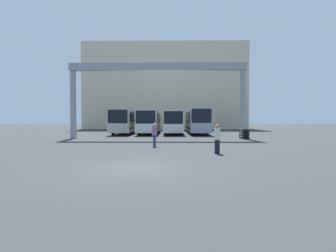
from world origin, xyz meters
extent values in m
plane|color=#2D3033|center=(0.00, 0.00, 0.00)|extent=(200.00, 200.00, 0.00)
cube|color=beige|center=(0.00, 46.58, 8.62)|extent=(32.85, 12.00, 17.23)
cylinder|color=gray|center=(-8.64, 15.96, 3.46)|extent=(0.60, 0.60, 6.92)
cylinder|color=gray|center=(8.64, 15.96, 3.46)|extent=(0.60, 0.60, 6.92)
cube|color=gray|center=(0.00, 15.96, 7.27)|extent=(17.88, 0.80, 0.70)
cube|color=beige|center=(-4.85, 25.16, 1.77)|extent=(2.52, 11.08, 2.83)
cube|color=black|center=(-4.85, 19.64, 2.29)|extent=(2.32, 0.06, 1.59)
cube|color=black|center=(-4.85, 25.16, 2.29)|extent=(2.55, 9.42, 1.19)
cube|color=#268C4C|center=(-4.85, 25.16, 0.86)|extent=(2.55, 10.53, 0.24)
cylinder|color=black|center=(-5.95, 22.06, 0.55)|extent=(0.28, 1.09, 1.09)
cylinder|color=black|center=(-3.76, 22.06, 0.55)|extent=(0.28, 1.09, 1.09)
cylinder|color=black|center=(-5.95, 28.26, 0.55)|extent=(0.28, 1.09, 1.09)
cylinder|color=black|center=(-3.76, 28.26, 0.55)|extent=(0.28, 1.09, 1.09)
cube|color=silver|center=(-1.62, 24.98, 1.72)|extent=(2.52, 10.73, 2.74)
cube|color=black|center=(-1.62, 19.64, 2.22)|extent=(2.32, 0.06, 1.53)
cube|color=black|center=(-1.62, 24.98, 2.22)|extent=(2.55, 9.12, 1.15)
cube|color=orange|center=(-1.62, 24.98, 0.84)|extent=(2.55, 10.19, 0.24)
cylinder|color=black|center=(-2.72, 21.98, 0.49)|extent=(0.28, 0.98, 0.98)
cylinder|color=black|center=(-0.52, 21.98, 0.49)|extent=(0.28, 0.98, 0.98)
cylinder|color=black|center=(-2.72, 27.99, 0.49)|extent=(0.28, 0.98, 0.98)
cylinder|color=black|center=(-0.52, 27.99, 0.49)|extent=(0.28, 0.98, 0.98)
cube|color=silver|center=(1.62, 25.78, 1.68)|extent=(2.42, 12.32, 2.67)
cube|color=black|center=(1.62, 19.64, 2.17)|extent=(2.23, 0.06, 1.49)
cube|color=black|center=(1.62, 25.78, 2.17)|extent=(2.45, 10.47, 1.12)
cube|color=#1966B2|center=(1.62, 25.78, 0.83)|extent=(2.45, 11.70, 0.24)
cylinder|color=black|center=(0.57, 22.33, 0.54)|extent=(0.28, 1.08, 1.08)
cylinder|color=black|center=(2.67, 22.33, 0.54)|extent=(0.28, 1.08, 1.08)
cylinder|color=black|center=(0.57, 29.23, 0.54)|extent=(0.28, 1.08, 1.08)
cylinder|color=black|center=(2.67, 29.23, 0.54)|extent=(0.28, 1.08, 1.08)
cube|color=#999EA5|center=(4.85, 25.82, 1.82)|extent=(2.50, 12.41, 2.93)
cube|color=black|center=(4.85, 19.64, 2.36)|extent=(2.30, 0.06, 1.64)
cube|color=black|center=(4.85, 25.82, 2.36)|extent=(2.53, 10.55, 1.23)
cube|color=black|center=(4.85, 25.82, 0.88)|extent=(2.53, 11.79, 0.24)
cylinder|color=black|center=(3.76, 22.35, 0.52)|extent=(0.28, 1.04, 1.04)
cylinder|color=black|center=(5.95, 22.35, 0.52)|extent=(0.28, 1.04, 1.04)
cylinder|color=black|center=(3.76, 29.30, 0.52)|extent=(0.28, 1.04, 1.04)
cylinder|color=black|center=(5.95, 29.30, 0.52)|extent=(0.28, 1.04, 1.04)
cylinder|color=black|center=(4.13, 4.45, 0.40)|extent=(0.18, 0.18, 0.80)
cylinder|color=black|center=(4.01, 4.36, 0.40)|extent=(0.18, 0.18, 0.80)
cylinder|color=beige|center=(4.07, 4.41, 1.13)|extent=(0.35, 0.35, 0.67)
sphere|color=#8C6647|center=(4.07, 4.41, 1.57)|extent=(0.22, 0.22, 0.22)
cylinder|color=navy|center=(0.19, 8.30, 0.41)|extent=(0.19, 0.19, 0.81)
cylinder|color=navy|center=(0.21, 8.14, 0.41)|extent=(0.19, 0.19, 0.81)
cylinder|color=#8C4C8C|center=(0.20, 8.22, 1.15)|extent=(0.35, 0.35, 0.68)
sphere|color=tan|center=(0.20, 8.22, 1.60)|extent=(0.22, 0.22, 0.22)
torus|color=black|center=(8.82, 16.07, 0.12)|extent=(1.04, 1.04, 0.24)
torus|color=black|center=(8.82, 16.07, 0.36)|extent=(1.04, 1.04, 0.24)
torus|color=black|center=(8.82, 16.07, 0.60)|extent=(1.04, 1.04, 0.24)
torus|color=black|center=(8.82, 16.07, 0.84)|extent=(1.04, 1.04, 0.24)
camera|label=1|loc=(1.49, -10.63, 1.98)|focal=28.00mm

